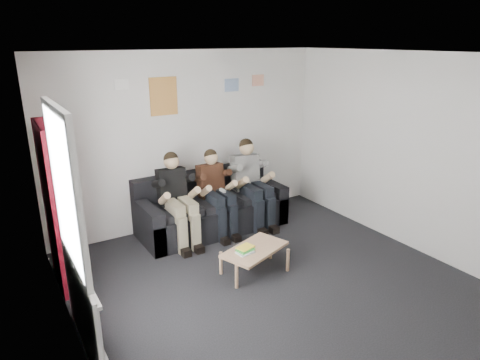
% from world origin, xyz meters
% --- Properties ---
extents(room_shell, '(5.00, 5.00, 5.00)m').
position_xyz_m(room_shell, '(0.00, 0.00, 1.35)').
color(room_shell, black).
rests_on(room_shell, ground).
extents(sofa, '(2.27, 0.93, 0.88)m').
position_xyz_m(sofa, '(0.12, 2.07, 0.32)').
color(sofa, black).
rests_on(sofa, ground).
extents(bookshelf, '(0.30, 0.89, 1.97)m').
position_xyz_m(bookshelf, '(-2.07, 1.62, 0.99)').
color(bookshelf, maroon).
rests_on(bookshelf, ground).
extents(coffee_table, '(0.85, 0.47, 0.34)m').
position_xyz_m(coffee_table, '(-0.05, 0.58, 0.30)').
color(coffee_table, tan).
rests_on(coffee_table, ground).
extents(game_cases, '(0.25, 0.22, 0.05)m').
position_xyz_m(game_cases, '(-0.20, 0.57, 0.37)').
color(game_cases, white).
rests_on(game_cases, coffee_table).
extents(person_left, '(0.40, 0.85, 1.33)m').
position_xyz_m(person_left, '(-0.52, 1.87, 0.67)').
color(person_left, black).
rests_on(person_left, sofa).
extents(person_middle, '(0.38, 0.80, 1.29)m').
position_xyz_m(person_middle, '(0.12, 1.87, 0.65)').
color(person_middle, '#462617').
rests_on(person_middle, sofa).
extents(person_right, '(0.42, 0.89, 1.37)m').
position_xyz_m(person_right, '(0.75, 1.86, 0.68)').
color(person_right, silver).
rests_on(person_right, sofa).
extents(radiator, '(0.10, 0.64, 0.60)m').
position_xyz_m(radiator, '(-2.15, 0.20, 0.35)').
color(radiator, silver).
rests_on(radiator, ground).
extents(window, '(0.05, 1.30, 2.36)m').
position_xyz_m(window, '(-2.22, 0.20, 1.03)').
color(window, white).
rests_on(window, room_shell).
extents(poster_large, '(0.42, 0.01, 0.55)m').
position_xyz_m(poster_large, '(-0.40, 2.49, 2.05)').
color(poster_large, gold).
rests_on(poster_large, room_shell).
extents(poster_blue, '(0.25, 0.01, 0.20)m').
position_xyz_m(poster_blue, '(0.75, 2.49, 2.15)').
color(poster_blue, '#3877C0').
rests_on(poster_blue, room_shell).
extents(poster_pink, '(0.22, 0.01, 0.18)m').
position_xyz_m(poster_pink, '(1.25, 2.49, 2.20)').
color(poster_pink, '#D743AA').
rests_on(poster_pink, room_shell).
extents(poster_sign, '(0.20, 0.01, 0.14)m').
position_xyz_m(poster_sign, '(-1.00, 2.49, 2.25)').
color(poster_sign, white).
rests_on(poster_sign, room_shell).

